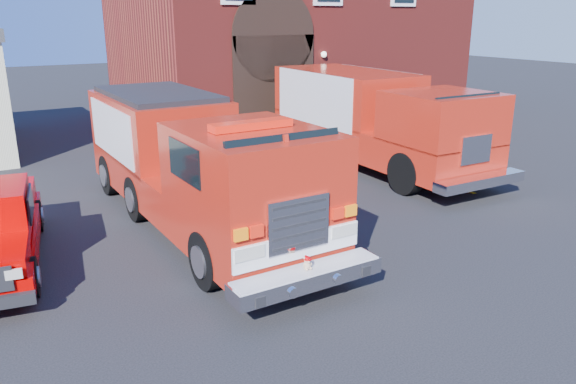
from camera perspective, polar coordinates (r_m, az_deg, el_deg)
ground at (r=12.85m, az=-2.77°, el=-4.15°), size 100.00×100.00×0.00m
parking_stripe_near at (r=17.39m, az=14.77°, el=1.14°), size 0.12×3.00×0.01m
parking_stripe_mid at (r=19.51m, az=8.51°, el=3.29°), size 0.12×3.00×0.01m
parking_stripe_far at (r=21.84m, az=3.52°, el=4.98°), size 0.12×3.00×0.01m
fire_station at (r=28.55m, az=-0.28°, el=16.57°), size 15.20×10.20×8.45m
fire_engine at (r=13.10m, az=-9.55°, el=2.99°), size 2.77×9.47×2.91m
secondary_truck at (r=18.57m, az=8.59°, el=7.61°), size 3.02×9.12×2.94m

